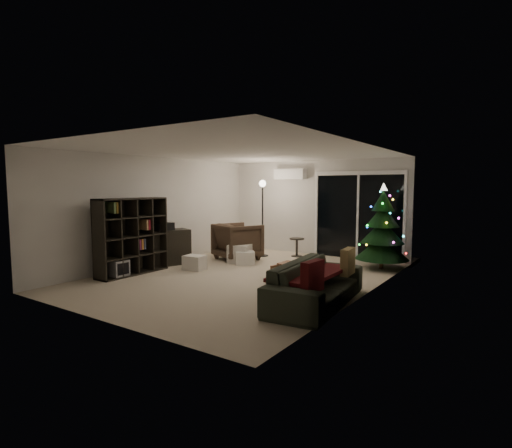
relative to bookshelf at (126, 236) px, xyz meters
The scene contains 18 objects.
room 3.75m from the bookshelf, 43.73° to the left, with size 6.50×7.51×2.60m.
bookshelf is the anchor object (origin of this frame).
media_cabinet 1.04m from the bookshelf, 90.00° to the left, with size 0.49×1.30×0.81m, color black.
stereo 0.97m from the bookshelf, 90.00° to the left, with size 0.41×0.49×0.17m, color black.
armchair 2.78m from the bookshelf, 68.75° to the left, with size 0.97×1.00×0.91m, color #3C3124.
ottoman 2.66m from the bookshelf, 59.93° to the left, with size 0.48×0.48×0.43m, color silver.
cardboard_box_a 1.55m from the bookshelf, 46.52° to the left, with size 0.44×0.34×0.31m, color silver.
cardboard_box_b 2.70m from the bookshelf, 54.37° to the left, with size 0.44×0.33×0.31m, color silver.
side_table 4.31m from the bookshelf, 61.65° to the left, with size 0.38×0.38×0.48m, color black.
floor_lamp 3.55m from the bookshelf, 69.37° to the left, with size 0.31×0.31×1.93m, color black.
sofa 4.33m from the bookshelf, ahead, with size 2.24×0.88×0.66m, color #282C20.
sofa_throw 4.22m from the bookshelf, ahead, with size 0.70×1.62×0.05m, color #420C0A.
cushion_a 4.63m from the bookshelf, 10.34° to the left, with size 0.13×0.43×0.43m, color #9F8647.
cushion_b 4.58m from the bookshelf, ahead, with size 0.13×0.43×0.43m, color #420C0A.
coffee_table 3.84m from the bookshelf, 16.96° to the left, with size 1.16×0.41×0.37m, color brown, non-canonical shape.
remote_a 3.67m from the bookshelf, 17.65° to the left, with size 0.15×0.04×0.02m, color black.
remote_b 3.92m from the bookshelf, 17.23° to the left, with size 0.14×0.04×0.02m, color slate.
christmas_tree 5.53m from the bookshelf, 38.65° to the left, with size 1.17×1.17×1.89m, color black.
Camera 1 is at (4.66, -6.43, 1.82)m, focal length 28.00 mm.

